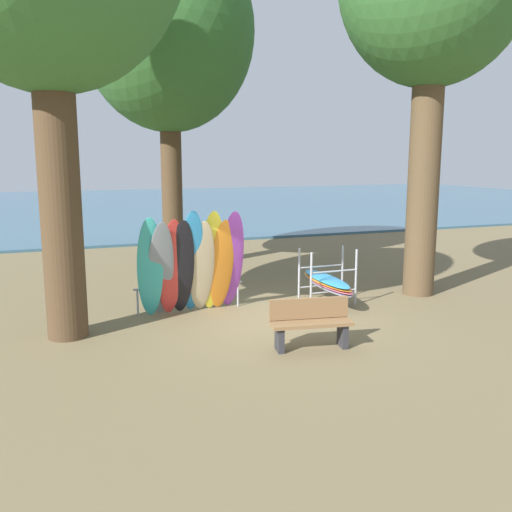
% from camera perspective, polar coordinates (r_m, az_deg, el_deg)
% --- Properties ---
extents(ground_plane, '(80.00, 80.00, 0.00)m').
position_cam_1_polar(ground_plane, '(11.26, 1.67, -6.54)').
color(ground_plane, brown).
extents(lake_water, '(80.00, 36.00, 0.10)m').
position_cam_1_polar(lake_water, '(38.80, -14.73, 5.06)').
color(lake_water, '#38607A').
rests_on(lake_water, ground).
extents(tree_mid_behind, '(4.77, 4.77, 9.40)m').
position_cam_1_polar(tree_mid_behind, '(16.49, -9.08, 21.80)').
color(tree_mid_behind, '#4C3823').
rests_on(tree_mid_behind, ground).
extents(leaning_board_pile, '(2.33, 0.88, 2.21)m').
position_cam_1_polar(leaning_board_pile, '(11.46, -6.61, -0.97)').
color(leaning_board_pile, '#38B2AD').
rests_on(leaning_board_pile, ground).
extents(board_storage_rack, '(1.15, 2.13, 1.25)m').
position_cam_1_polar(board_storage_rack, '(12.41, 7.40, -2.68)').
color(board_storage_rack, '#9EA0A5').
rests_on(board_storage_rack, ground).
extents(park_bench, '(1.45, 0.64, 0.85)m').
position_cam_1_polar(park_bench, '(9.55, 5.65, -6.82)').
color(park_bench, '#2D2D33').
rests_on(park_bench, ground).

